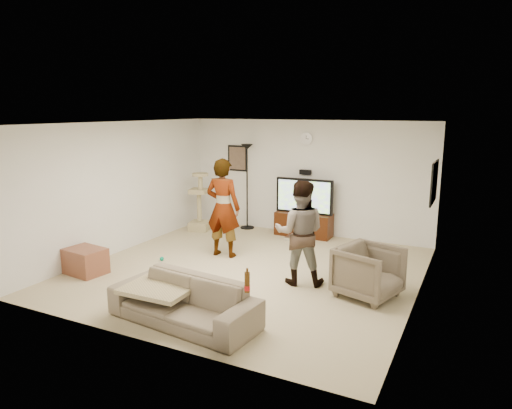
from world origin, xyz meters
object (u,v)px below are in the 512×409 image
at_px(tv_stand, 304,224).
at_px(floor_lamp, 247,187).
at_px(cat_tree, 199,201).
at_px(tv, 304,196).
at_px(person_right, 300,233).
at_px(person_left, 223,208).
at_px(sofa, 184,301).
at_px(beer_bottle, 247,282).
at_px(side_table, 86,261).
at_px(armchair, 368,272).

relative_size(tv_stand, floor_lamp, 0.63).
height_order(tv_stand, cat_tree, cat_tree).
height_order(tv, person_right, person_right).
distance_m(tv, person_left, 2.16).
distance_m(sofa, beer_bottle, 1.02).
relative_size(cat_tree, side_table, 2.06).
bearing_deg(person_left, sofa, 107.23).
bearing_deg(beer_bottle, tv, 102.42).
xyz_separation_m(sofa, armchair, (1.94, 1.91, 0.09)).
xyz_separation_m(tv, floor_lamp, (-1.42, 0.04, 0.09)).
height_order(tv_stand, person_left, person_left).
relative_size(beer_bottle, side_table, 0.38).
distance_m(person_left, side_table, 2.56).
bearing_deg(sofa, person_left, 116.02).
relative_size(cat_tree, beer_bottle, 5.35).
distance_m(tv, person_right, 2.82).
relative_size(person_left, person_right, 1.12).
height_order(person_left, beer_bottle, person_left).
bearing_deg(side_table, tv_stand, 57.51).
bearing_deg(tv, sofa, -88.82).
height_order(beer_bottle, side_table, beer_bottle).
height_order(floor_lamp, cat_tree, floor_lamp).
relative_size(floor_lamp, person_right, 1.18).
xyz_separation_m(floor_lamp, side_table, (-1.04, -3.90, -0.76)).
xyz_separation_m(person_right, sofa, (-0.83, -1.97, -0.53)).
height_order(person_right, sofa, person_right).
distance_m(tv_stand, cat_tree, 2.42).
bearing_deg(side_table, cat_tree, 87.37).
bearing_deg(person_left, side_table, 47.00).
bearing_deg(person_left, person_right, 156.49).
relative_size(tv, person_left, 0.69).
xyz_separation_m(cat_tree, person_left, (1.44, -1.38, 0.26)).
bearing_deg(floor_lamp, side_table, -104.94).
relative_size(person_left, armchair, 2.20).
xyz_separation_m(armchair, side_table, (-4.49, -1.13, -0.17)).
distance_m(tv_stand, sofa, 4.64).
xyz_separation_m(tv_stand, person_left, (-0.86, -1.98, 0.67)).
bearing_deg(armchair, person_right, 103.98).
bearing_deg(cat_tree, side_table, -92.63).
relative_size(tv_stand, tv, 0.97).
relative_size(tv_stand, side_table, 1.89).
xyz_separation_m(person_right, beer_bottle, (0.10, -1.97, -0.12)).
height_order(tv_stand, sofa, sofa).
relative_size(tv, armchair, 1.51).
xyz_separation_m(cat_tree, armchair, (4.34, -2.13, -0.29)).
xyz_separation_m(floor_lamp, person_left, (0.55, -2.03, -0.05)).
height_order(tv, side_table, tv).
distance_m(floor_lamp, person_left, 2.10).
height_order(floor_lamp, armchair, floor_lamp).
xyz_separation_m(tv, person_left, (-0.86, -1.98, 0.04)).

